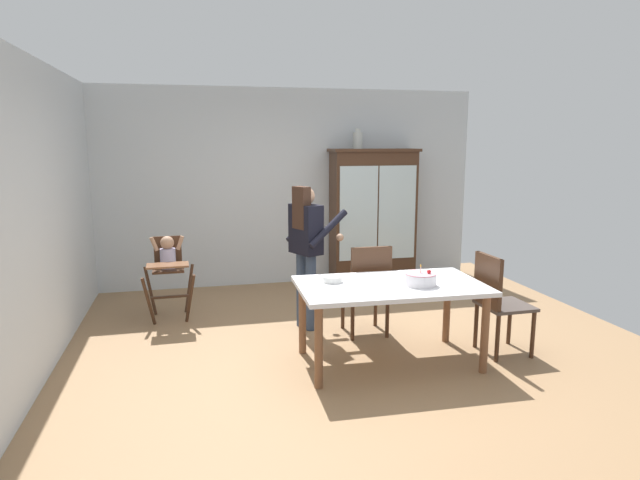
# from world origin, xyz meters

# --- Properties ---
(ground_plane) EXTENTS (6.24, 6.24, 0.00)m
(ground_plane) POSITION_xyz_m (0.00, 0.00, 0.00)
(ground_plane) COLOR #93704C
(wall_back) EXTENTS (5.32, 0.06, 2.70)m
(wall_back) POSITION_xyz_m (0.00, 2.63, 1.35)
(wall_back) COLOR silver
(wall_back) RESTS_ON ground_plane
(wall_left) EXTENTS (0.06, 5.32, 2.70)m
(wall_left) POSITION_xyz_m (-2.63, 0.00, 1.35)
(wall_left) COLOR silver
(wall_left) RESTS_ON ground_plane
(china_cabinet) EXTENTS (1.23, 0.48, 1.89)m
(china_cabinet) POSITION_xyz_m (1.14, 2.37, 0.95)
(china_cabinet) COLOR #422819
(china_cabinet) RESTS_ON ground_plane
(ceramic_vase) EXTENTS (0.13, 0.13, 0.27)m
(ceramic_vase) POSITION_xyz_m (0.90, 2.37, 2.00)
(ceramic_vase) COLOR #B2B7B2
(ceramic_vase) RESTS_ON china_cabinet
(high_chair_with_toddler) EXTENTS (0.59, 0.69, 0.95)m
(high_chair_with_toddler) POSITION_xyz_m (-1.63, 1.33, 0.65)
(high_chair_with_toddler) COLOR #422819
(high_chair_with_toddler) RESTS_ON ground_plane
(adult_person) EXTENTS (0.64, 0.63, 1.53)m
(adult_person) POSITION_xyz_m (-0.19, 0.66, 0.97)
(adult_person) COLOR #33425B
(adult_person) RESTS_ON ground_plane
(dining_table) EXTENTS (1.67, 0.99, 0.74)m
(dining_table) POSITION_xyz_m (0.35, -0.43, 0.65)
(dining_table) COLOR silver
(dining_table) RESTS_ON ground_plane
(birthday_cake) EXTENTS (0.28, 0.28, 0.19)m
(birthday_cake) POSITION_xyz_m (0.59, -0.53, 0.79)
(birthday_cake) COLOR white
(birthday_cake) RESTS_ON dining_table
(serving_bowl) EXTENTS (0.18, 0.18, 0.05)m
(serving_bowl) POSITION_xyz_m (-0.14, -0.25, 0.77)
(serving_bowl) COLOR silver
(serving_bowl) RESTS_ON dining_table
(dining_chair_far_side) EXTENTS (0.44, 0.44, 0.96)m
(dining_chair_far_side) POSITION_xyz_m (0.37, 0.26, 0.56)
(dining_chair_far_side) COLOR #422819
(dining_chair_far_side) RESTS_ON ground_plane
(dining_chair_right_end) EXTENTS (0.45, 0.45, 0.96)m
(dining_chair_right_end) POSITION_xyz_m (1.39, -0.46, 0.56)
(dining_chair_right_end) COLOR #422819
(dining_chair_right_end) RESTS_ON ground_plane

